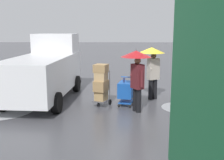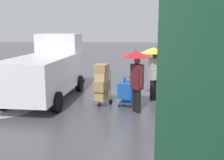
% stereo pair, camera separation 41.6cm
% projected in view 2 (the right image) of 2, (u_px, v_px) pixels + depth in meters
% --- Properties ---
extents(ground_plane, '(90.00, 90.00, 0.00)m').
position_uv_depth(ground_plane, '(128.00, 98.00, 11.30)').
color(ground_plane, '#4C4C51').
extents(slush_patch_near_cluster, '(2.45, 2.45, 0.01)m').
position_uv_depth(slush_patch_near_cluster, '(2.00, 108.00, 9.83)').
color(slush_patch_near_cluster, silver).
rests_on(slush_patch_near_cluster, ground).
extents(slush_patch_under_van, '(1.53, 1.53, 0.01)m').
position_uv_depth(slush_patch_under_van, '(183.00, 109.00, 9.81)').
color(slush_patch_under_van, '#999BA0').
rests_on(slush_patch_under_van, ground).
extents(slush_patch_mid_street, '(2.63, 2.63, 0.01)m').
position_uv_depth(slush_patch_mid_street, '(35.00, 85.00, 13.82)').
color(slush_patch_mid_street, '#999BA0').
rests_on(slush_patch_mid_street, ground).
extents(cargo_van_parked_right, '(2.42, 5.44, 2.60)m').
position_uv_depth(cargo_van_parked_right, '(48.00, 70.00, 11.14)').
color(cargo_van_parked_right, white).
rests_on(cargo_van_parked_right, ground).
extents(shopping_cart_vendor, '(0.72, 0.92, 1.04)m').
position_uv_depth(shopping_cart_vendor, '(127.00, 90.00, 10.13)').
color(shopping_cart_vendor, '#1951B2').
rests_on(shopping_cart_vendor, ground).
extents(hand_dolly_boxes, '(0.70, 0.83, 1.56)m').
position_uv_depth(hand_dolly_boxes, '(102.00, 83.00, 10.00)').
color(hand_dolly_boxes, '#515156').
rests_on(hand_dolly_boxes, ground).
extents(pedestrian_pink_side, '(1.04, 1.04, 2.15)m').
position_uv_depth(pedestrian_pink_side, '(154.00, 61.00, 10.75)').
color(pedestrian_pink_side, black).
rests_on(pedestrian_pink_side, ground).
extents(pedestrian_black_side, '(1.04, 1.04, 2.15)m').
position_uv_depth(pedestrian_black_side, '(136.00, 66.00, 9.20)').
color(pedestrian_black_side, black).
rests_on(pedestrian_black_side, ground).
extents(street_lamp, '(0.28, 0.28, 3.86)m').
position_uv_depth(street_lamp, '(203.00, 43.00, 9.23)').
color(street_lamp, '#2D2D33').
rests_on(street_lamp, ground).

